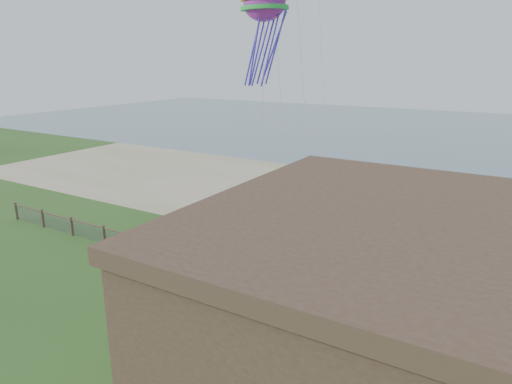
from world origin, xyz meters
The scene contains 7 objects.
ground centered at (0.00, 0.00, 0.00)m, with size 160.00×160.00×0.00m, color #2E521C.
sand_beach centered at (0.00, 22.00, 0.00)m, with size 72.00×20.00×0.02m, color tan.
ocean centered at (0.00, 66.00, 0.00)m, with size 160.00×68.00×0.02m, color slate.
chainlink_fence centered at (0.00, 6.00, 0.55)m, with size 36.20×0.20×1.25m, color #473528, non-canonical shape.
motel_deck centered at (13.00, 5.00, 0.25)m, with size 15.00×2.00×0.50m, color brown.
picnic_table centered at (2.39, 4.77, 0.35)m, with size 1.64×1.24×0.69m, color brown, non-canonical shape.
octopus_kite centered at (-2.11, 13.50, 12.48)m, with size 3.10×2.19×6.37m, color #FF2867, non-canonical shape.
Camera 1 is at (12.37, -11.45, 10.85)m, focal length 32.00 mm.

